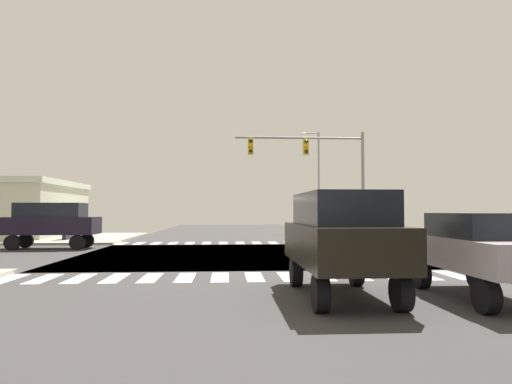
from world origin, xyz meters
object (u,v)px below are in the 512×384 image
traffic_signal_mast (314,160)px  suv_nearside_1 (51,221)px  street_lamp (316,173)px  suv_outer_3 (341,235)px  sedan_crossing_2 (480,248)px

traffic_signal_mast → suv_nearside_1: traffic_signal_mast is taller
street_lamp → suv_outer_3: street_lamp is taller
suv_outer_3 → street_lamp: bearing=80.0°
suv_nearside_1 → suv_outer_3: bearing=39.2°
sedan_crossing_2 → traffic_signal_mast: bearing=90.7°
suv_outer_3 → traffic_signal_mast: bearing=81.2°
suv_nearside_1 → street_lamp: bearing=134.9°
traffic_signal_mast → suv_nearside_1: size_ratio=1.74×
street_lamp → sedan_crossing_2: street_lamp is taller
street_lamp → suv_outer_3: size_ratio=1.96×
street_lamp → sedan_crossing_2: size_ratio=2.10×
street_lamp → suv_outer_3: bearing=-100.0°
suv_nearside_1 → sedan_crossing_2: 20.54m
street_lamp → suv_nearside_1: street_lamp is taller
sedan_crossing_2 → suv_nearside_1: bearing=134.9°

